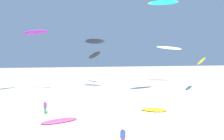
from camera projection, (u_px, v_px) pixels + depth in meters
flying_kite_0 at (164, 2)px, 39.21m from camera, size 6.89×4.87×17.74m
flying_kite_1 at (201, 61)px, 47.80m from camera, size 6.55×10.37×7.47m
flying_kite_2 at (94, 55)px, 61.03m from camera, size 4.41×7.80×8.93m
flying_kite_4 at (169, 48)px, 62.86m from camera, size 7.03×5.70×10.48m
flying_kite_5 at (95, 41)px, 49.32m from camera, size 6.29×8.74×11.43m
flying_kite_6 at (35, 32)px, 44.09m from camera, size 5.67×8.63×12.55m
grounded_kite_0 at (154, 110)px, 30.71m from camera, size 3.79×3.14×0.34m
grounded_kite_2 at (59, 121)px, 25.48m from camera, size 4.36×2.57×0.30m
person_near_left at (45, 107)px, 28.95m from camera, size 0.39×0.38×1.69m
person_near_right at (123, 137)px, 18.00m from camera, size 0.43×0.34×1.74m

